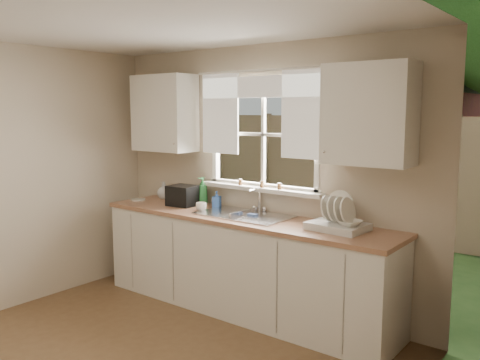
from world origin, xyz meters
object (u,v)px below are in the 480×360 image
Objects in this scene: cup at (201,207)px; black_appliance at (183,196)px; soap_bottle_a at (203,191)px; dish_rack at (338,221)px.

black_appliance reaches higher than cup.
cup is (0.21, -0.25, -0.10)m from soap_bottle_a.
dish_rack is 1.68× the size of black_appliance.
black_appliance is at bearing -117.47° from soap_bottle_a.
soap_bottle_a is (-1.62, 0.15, 0.07)m from dish_rack.
dish_rack is 4.51× the size of cup.
dish_rack reaches higher than black_appliance.
soap_bottle_a is 0.34m from cup.
dish_rack is 1.42m from cup.
black_appliance is (-1.75, -0.00, 0.03)m from dish_rack.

